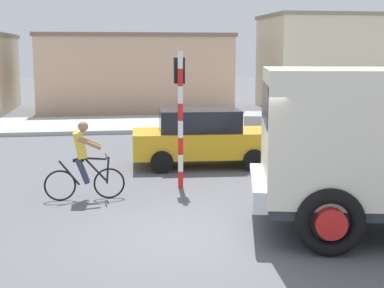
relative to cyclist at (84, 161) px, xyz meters
name	(u,v)px	position (x,y,z in m)	size (l,w,h in m)	color
ground_plane	(193,234)	(1.98, -2.68, -0.86)	(120.00, 120.00, 0.00)	#56565B
sidewalk_far	(141,124)	(1.98, 12.11, -0.78)	(80.00, 5.00, 0.16)	#ADADA8
cyclist	(84,161)	(0.00, 0.00, 0.00)	(1.73, 0.50, 1.72)	black
traffic_light_pole	(180,100)	(2.21, 0.82, 1.20)	(0.24, 0.43, 3.20)	red
car_red_near	(203,137)	(3.17, 3.20, -0.05)	(4.08, 2.04, 1.60)	gold
car_white_mid	(302,119)	(7.34, 6.75, -0.05)	(4.31, 2.70, 1.60)	#B7B7BC
building_mid_block	(135,73)	(2.04, 18.00, 1.18)	(9.96, 5.33, 4.09)	tan
building_corner_right	(348,62)	(14.11, 18.25, 1.74)	(9.51, 5.39, 5.20)	beige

